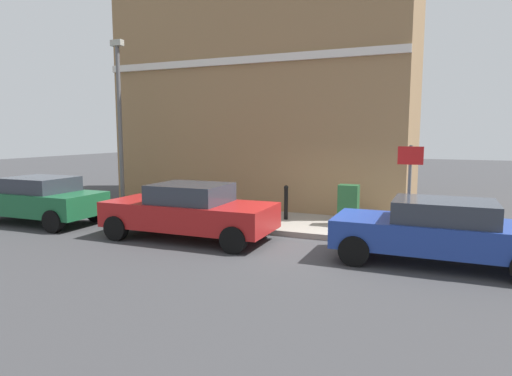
# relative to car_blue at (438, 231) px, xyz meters

# --- Properties ---
(ground) EXTENTS (80.00, 80.00, 0.00)m
(ground) POSITION_rel_car_blue_xyz_m (0.60, 2.95, -0.72)
(ground) COLOR #38383A
(sidewalk) EXTENTS (2.74, 30.00, 0.15)m
(sidewalk) POSITION_rel_car_blue_xyz_m (2.43, 8.95, -0.65)
(sidewalk) COLOR gray
(sidewalk) RESTS_ON ground
(corner_building) EXTENTS (6.64, 10.65, 8.67)m
(corner_building) POSITION_rel_car_blue_xyz_m (7.07, 6.27, 3.61)
(corner_building) COLOR olive
(corner_building) RESTS_ON ground
(car_blue) EXTENTS (1.83, 4.23, 1.37)m
(car_blue) POSITION_rel_car_blue_xyz_m (0.00, 0.00, 0.00)
(car_blue) COLOR navy
(car_blue) RESTS_ON ground
(car_red) EXTENTS (1.99, 4.46, 1.44)m
(car_red) POSITION_rel_car_blue_xyz_m (-0.12, 5.97, 0.02)
(car_red) COLOR maroon
(car_red) RESTS_ON ground
(car_green) EXTENTS (1.93, 4.07, 1.42)m
(car_green) POSITION_rel_car_blue_xyz_m (-0.19, 11.28, 0.02)
(car_green) COLOR #195933
(car_green) RESTS_ON ground
(utility_cabinet) EXTENTS (0.46, 0.61, 1.15)m
(utility_cabinet) POSITION_rel_car_blue_xyz_m (2.51, 2.38, -0.04)
(utility_cabinet) COLOR #1E4C28
(utility_cabinet) RESTS_ON sidewalk
(bollard_near_cabinet) EXTENTS (0.14, 0.14, 1.04)m
(bollard_near_cabinet) POSITION_rel_car_blue_xyz_m (2.61, 4.27, -0.02)
(bollard_near_cabinet) COLOR black
(bollard_near_cabinet) RESTS_ON sidewalk
(street_sign) EXTENTS (0.08, 0.60, 2.30)m
(street_sign) POSITION_rel_car_blue_xyz_m (1.54, 0.71, 0.94)
(street_sign) COLOR #59595B
(street_sign) RESTS_ON sidewalk
(lamppost) EXTENTS (0.20, 0.44, 5.72)m
(lamppost) POSITION_rel_car_blue_xyz_m (2.50, 10.33, 2.58)
(lamppost) COLOR #59595B
(lamppost) RESTS_ON sidewalk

